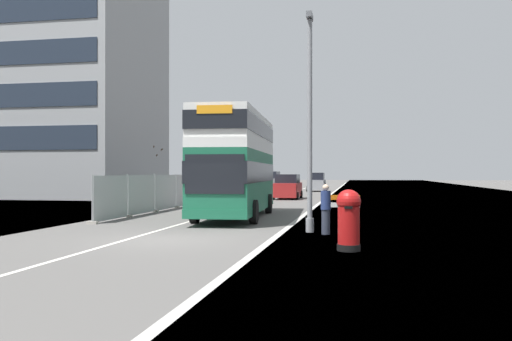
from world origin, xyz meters
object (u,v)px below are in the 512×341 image
Objects in this scene: car_receding_mid at (270,183)px; pedestrian_at_kerb at (326,209)px; red_pillar_postbox at (349,217)px; car_oncoming_near at (288,187)px; car_receding_far at (317,183)px; roadworks_barrier at (342,205)px; lamppost_foreground at (310,129)px; double_decker_bus at (236,163)px.

car_receding_mid is 2.67× the size of pedestrian_at_kerb.
red_pillar_postbox is 0.36× the size of car_receding_mid.
car_oncoming_near is 1.19× the size of car_receding_far.
car_oncoming_near is at bearing -93.03° from car_receding_far.
car_receding_far is at bearing 94.86° from pedestrian_at_kerb.
lamppost_foreground is at bearing -103.32° from roadworks_barrier.
car_receding_mid reaches higher than red_pillar_postbox.
lamppost_foreground is at bearing -80.66° from car_oncoming_near.
pedestrian_at_kerb reaches higher than roadworks_barrier.
car_oncoming_near is at bearing 100.48° from pedestrian_at_kerb.
double_decker_bus is 5.48m from roadworks_barrier.
car_receding_mid is 9.78m from car_receding_far.
car_oncoming_near is 1.00× the size of car_receding_mid.
car_receding_mid is (-2.88, 8.75, 0.12)m from car_oncoming_near.
roadworks_barrier is 20.37m from car_oncoming_near.
lamppost_foreground is 5.02× the size of roadworks_barrier.
lamppost_foreground is 4.68× the size of red_pillar_postbox.
lamppost_foreground is (3.96, -5.64, 1.10)m from double_decker_bus.
car_receding_far is 42.40m from pedestrian_at_kerb.
pedestrian_at_kerb is (7.41, -33.24, -0.19)m from car_receding_mid.
roadworks_barrier is at bearing 76.68° from lamppost_foreground.
pedestrian_at_kerb is at bearing -77.43° from car_receding_mid.
pedestrian_at_kerb is at bearing -53.71° from double_decker_bus.
roadworks_barrier is (4.94, -1.50, -1.84)m from double_decker_bus.
roadworks_barrier is (-0.46, 8.47, -0.19)m from red_pillar_postbox.
red_pillar_postbox is (5.41, -9.97, -1.64)m from double_decker_bus.
car_receding_mid is at bearing 96.02° from double_decker_bus.
roadworks_barrier is at bearing -16.87° from double_decker_bus.
pedestrian_at_kerb is at bearing -94.66° from roadworks_barrier.
double_decker_bus reaches higher than car_receding_mid.
car_receding_far is (-3.97, 37.53, 0.26)m from roadworks_barrier.
car_receding_mid reaches higher than pedestrian_at_kerb.
car_receding_far is (-4.43, 46.00, 0.07)m from red_pillar_postbox.
double_decker_bus is 2.27× the size of car_oncoming_near.
red_pillar_postbox is at bearing -79.23° from car_oncoming_near.
lamppost_foreground is 24.39m from car_oncoming_near.
red_pillar_postbox is at bearing -71.57° from lamppost_foreground.
lamppost_foreground reaches higher than car_receding_mid.
double_decker_bus is 36.08m from car_receding_far.
red_pillar_postbox is 8.48m from roadworks_barrier.
car_receding_mid is (-2.85, 27.03, -1.50)m from double_decker_bus.
car_oncoming_near reaches higher than pedestrian_at_kerb.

